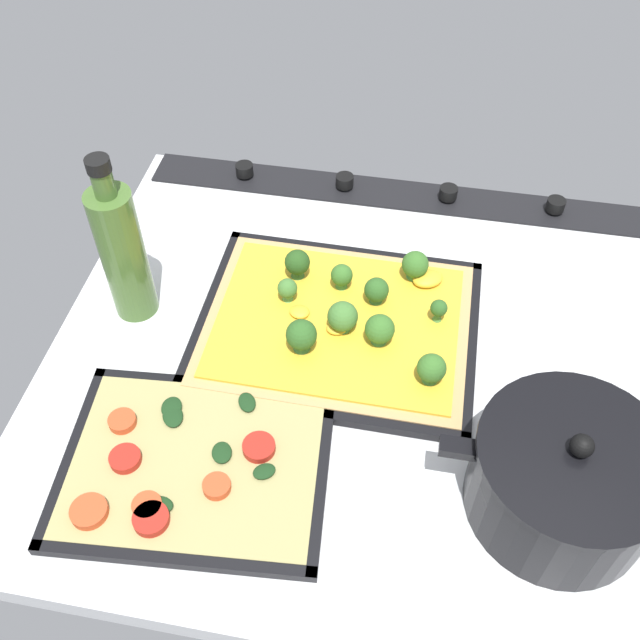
{
  "coord_description": "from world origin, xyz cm",
  "views": [
    {
      "loc": [
        -4.41,
        57.47,
        72.64
      ],
      "look_at": [
        6.04,
        0.09,
        6.0
      ],
      "focal_mm": 40.64,
      "sensor_mm": 36.0,
      "label": 1
    }
  ],
  "objects_px": {
    "veggie_pizza_back": "(190,465)",
    "baking_tray_front": "(337,328)",
    "broccoli_pizza": "(343,319)",
    "oil_bottle": "(122,252)",
    "baking_tray_back": "(196,466)",
    "cooking_pot": "(565,479)"
  },
  "relations": [
    {
      "from": "baking_tray_back",
      "to": "cooking_pot",
      "type": "height_order",
      "value": "cooking_pot"
    },
    {
      "from": "baking_tray_back",
      "to": "oil_bottle",
      "type": "distance_m",
      "value": 0.29
    },
    {
      "from": "broccoli_pizza",
      "to": "oil_bottle",
      "type": "xyz_separation_m",
      "value": [
        0.28,
        0.01,
        0.08
      ]
    },
    {
      "from": "veggie_pizza_back",
      "to": "baking_tray_back",
      "type": "bearing_deg",
      "value": -143.38
    },
    {
      "from": "oil_bottle",
      "to": "baking_tray_back",
      "type": "bearing_deg",
      "value": 123.81
    },
    {
      "from": "baking_tray_back",
      "to": "oil_bottle",
      "type": "relative_size",
      "value": 1.3
    },
    {
      "from": "baking_tray_back",
      "to": "veggie_pizza_back",
      "type": "xyz_separation_m",
      "value": [
        0.0,
        0.0,
        0.01
      ]
    },
    {
      "from": "broccoli_pizza",
      "to": "cooking_pot",
      "type": "bearing_deg",
      "value": 142.09
    },
    {
      "from": "cooking_pot",
      "to": "oil_bottle",
      "type": "relative_size",
      "value": 1.1
    },
    {
      "from": "veggie_pizza_back",
      "to": "baking_tray_front",
      "type": "bearing_deg",
      "value": -118.52
    },
    {
      "from": "cooking_pot",
      "to": "broccoli_pizza",
      "type": "bearing_deg",
      "value": -37.91
    },
    {
      "from": "baking_tray_front",
      "to": "baking_tray_back",
      "type": "distance_m",
      "value": 0.26
    },
    {
      "from": "broccoli_pizza",
      "to": "oil_bottle",
      "type": "distance_m",
      "value": 0.29
    },
    {
      "from": "broccoli_pizza",
      "to": "baking_tray_back",
      "type": "distance_m",
      "value": 0.27
    },
    {
      "from": "cooking_pot",
      "to": "oil_bottle",
      "type": "bearing_deg",
      "value": -19.7
    },
    {
      "from": "baking_tray_front",
      "to": "broccoli_pizza",
      "type": "bearing_deg",
      "value": -159.43
    },
    {
      "from": "baking_tray_front",
      "to": "veggie_pizza_back",
      "type": "bearing_deg",
      "value": 61.48
    },
    {
      "from": "baking_tray_back",
      "to": "cooking_pot",
      "type": "relative_size",
      "value": 1.18
    },
    {
      "from": "baking_tray_back",
      "to": "veggie_pizza_back",
      "type": "distance_m",
      "value": 0.01
    },
    {
      "from": "veggie_pizza_back",
      "to": "oil_bottle",
      "type": "height_order",
      "value": "oil_bottle"
    },
    {
      "from": "baking_tray_front",
      "to": "cooking_pot",
      "type": "distance_m",
      "value": 0.34
    },
    {
      "from": "veggie_pizza_back",
      "to": "oil_bottle",
      "type": "distance_m",
      "value": 0.28
    }
  ]
}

